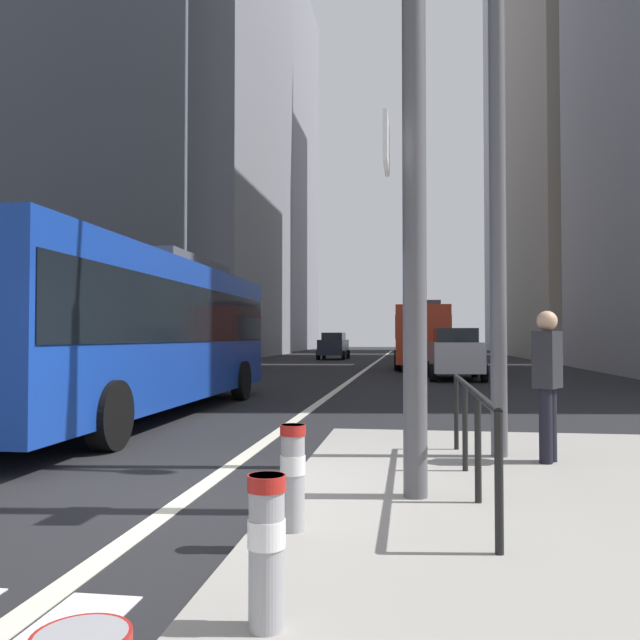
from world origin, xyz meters
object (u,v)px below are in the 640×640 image
(car_receding_near, at_px, (455,353))
(car_oncoming_mid, at_px, (334,346))
(city_bus_blue_oncoming, at_px, (138,326))
(street_lamp_post, at_px, (496,42))
(city_bus_red_distant, at_px, (420,334))
(bollard_left, at_px, (267,542))
(bollard_right, at_px, (293,471))
(pedestrian_walking, at_px, (548,377))
(traffic_signal_gantry, at_px, (214,81))
(city_bus_red_receding, at_px, (421,333))

(car_receding_near, bearing_deg, car_oncoming_mid, 108.52)
(city_bus_blue_oncoming, height_order, car_receding_near, city_bus_blue_oncoming)
(street_lamp_post, bearing_deg, city_bus_red_distant, 90.48)
(street_lamp_post, distance_m, bollard_left, 7.05)
(bollard_right, height_order, pedestrian_walking, pedestrian_walking)
(city_bus_blue_oncoming, bearing_deg, car_oncoming_mid, 90.19)
(street_lamp_post, relative_size, pedestrian_walking, 4.53)
(traffic_signal_gantry, bearing_deg, city_bus_blue_oncoming, 119.36)
(city_bus_red_receding, bearing_deg, bollard_right, -92.75)
(traffic_signal_gantry, xyz_separation_m, street_lamp_post, (2.95, 2.17, 1.19))
(city_bus_red_receding, distance_m, bollard_left, 31.67)
(city_bus_red_distant, height_order, car_receding_near, city_bus_red_distant)
(bollard_left, bearing_deg, traffic_signal_gantry, 112.76)
(city_bus_red_distant, relative_size, street_lamp_post, 1.34)
(city_bus_blue_oncoming, distance_m, traffic_signal_gantry, 7.63)
(street_lamp_post, xyz_separation_m, bollard_right, (-1.96, -3.31, -4.69))
(street_lamp_post, bearing_deg, city_bus_blue_oncoming, 147.31)
(car_receding_near, bearing_deg, traffic_signal_gantry, -100.59)
(car_receding_near, relative_size, bollard_left, 5.57)
(street_lamp_post, distance_m, pedestrian_walking, 4.19)
(city_bus_blue_oncoming, bearing_deg, bollard_right, -58.64)
(traffic_signal_gantry, bearing_deg, pedestrian_walking, 28.16)
(city_bus_blue_oncoming, xyz_separation_m, city_bus_red_distant, (6.17, 38.57, -0.00))
(city_bus_red_receding, distance_m, bollard_right, 30.05)
(city_bus_red_receding, xyz_separation_m, traffic_signal_gantry, (-2.44, -28.84, 2.26))
(city_bus_red_receding, bearing_deg, city_bus_blue_oncoming, -104.97)
(pedestrian_walking, bearing_deg, city_bus_red_receding, 92.18)
(car_oncoming_mid, relative_size, street_lamp_post, 0.51)
(city_bus_red_distant, bearing_deg, car_receding_near, -87.92)
(car_oncoming_mid, height_order, bollard_left, car_oncoming_mid)
(city_bus_red_receding, distance_m, street_lamp_post, 26.91)
(city_bus_blue_oncoming, distance_m, city_bus_red_distant, 39.06)
(city_bus_red_distant, xyz_separation_m, bollard_left, (-1.44, -47.70, -1.26))
(car_oncoming_mid, bearing_deg, traffic_signal_gantry, -84.80)
(city_bus_red_distant, relative_size, traffic_signal_gantry, 1.78)
(city_bus_red_receding, bearing_deg, bollard_left, -92.31)
(street_lamp_post, distance_m, bollard_right, 6.07)
(car_oncoming_mid, xyz_separation_m, bollard_left, (4.86, -43.32, -0.41))
(city_bus_red_receding, relative_size, street_lamp_post, 1.40)
(street_lamp_post, bearing_deg, city_bus_red_receding, 91.11)
(city_bus_red_receding, relative_size, bollard_left, 14.61)
(traffic_signal_gantry, bearing_deg, city_bus_red_distant, 86.69)
(car_oncoming_mid, bearing_deg, street_lamp_post, -80.18)
(car_oncoming_mid, relative_size, bollard_right, 5.14)
(city_bus_red_receding, distance_m, car_receding_near, 9.99)
(traffic_signal_gantry, bearing_deg, bollard_left, -67.24)
(bollard_left, bearing_deg, city_bus_blue_oncoming, 117.44)
(city_bus_red_receding, bearing_deg, street_lamp_post, -88.89)
(city_bus_blue_oncoming, xyz_separation_m, bollard_left, (4.74, -9.13, -1.26))
(bollard_left, xyz_separation_m, pedestrian_walking, (2.30, 4.63, 0.56))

